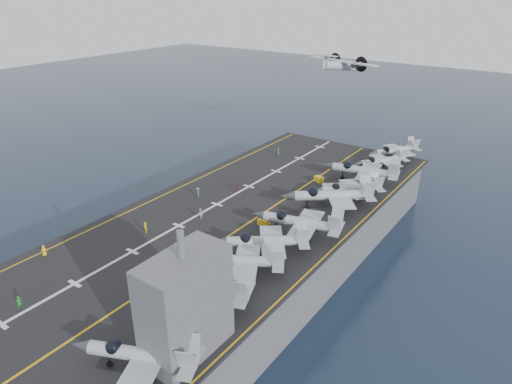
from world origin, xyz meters
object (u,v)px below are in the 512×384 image
Objects in this scene: fighter_jet_0 at (142,354)px; transport_plane at (342,66)px; tow_cart_a at (168,278)px; island_superstructure at (185,294)px.

fighter_jet_0 is 100.85m from transport_plane.
fighter_jet_0 is at bearing -53.88° from tow_cart_a.
transport_plane is at bearing 100.68° from tow_cart_a.
island_superstructure reaches higher than tow_cart_a.
tow_cart_a is at bearing 126.12° from fighter_jet_0.
island_superstructure is 0.58× the size of transport_plane.
island_superstructure is at bearing -73.70° from transport_plane.
transport_plane is (-15.81, 83.84, 15.82)m from tow_cart_a.
transport_plane is (-25.17, 96.66, 13.93)m from fighter_jet_0.
island_superstructure is 7.13× the size of tow_cart_a.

